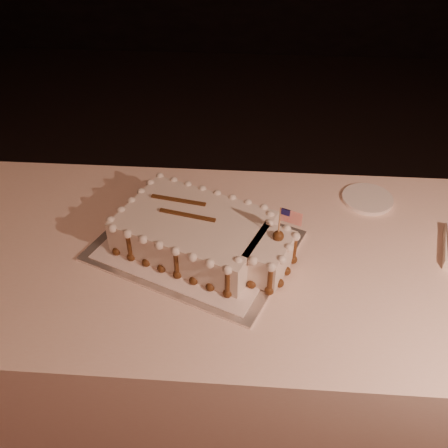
# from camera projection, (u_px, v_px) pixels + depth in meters

# --- Properties ---
(room_shell) EXTENTS (6.10, 8.10, 2.90)m
(room_shell) POSITION_uv_depth(u_px,v_px,m) (242.00, 184.00, 0.47)
(room_shell) COLOR black
(room_shell) RESTS_ON ground
(banquet_table) EXTENTS (2.40, 0.80, 0.75)m
(banquet_table) POSITION_uv_depth(u_px,v_px,m) (242.00, 340.00, 1.58)
(banquet_table) COLOR #FFD8C5
(banquet_table) RESTS_ON ground
(cake_board) EXTENTS (0.62, 0.55, 0.01)m
(cake_board) POSITION_uv_depth(u_px,v_px,m) (195.00, 246.00, 1.36)
(cake_board) COLOR silver
(cake_board) RESTS_ON banquet_table
(doily) EXTENTS (0.55, 0.49, 0.00)m
(doily) POSITION_uv_depth(u_px,v_px,m) (195.00, 244.00, 1.36)
(doily) COLOR white
(doily) RESTS_ON cake_board
(sheet_cake) EXTENTS (0.50, 0.39, 0.19)m
(sheet_cake) POSITION_uv_depth(u_px,v_px,m) (203.00, 234.00, 1.32)
(sheet_cake) COLOR silver
(sheet_cake) RESTS_ON doily
(side_plate) EXTENTS (0.15, 0.15, 0.01)m
(side_plate) POSITION_uv_depth(u_px,v_px,m) (367.00, 199.00, 1.52)
(side_plate) COLOR white
(side_plate) RESTS_ON banquet_table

